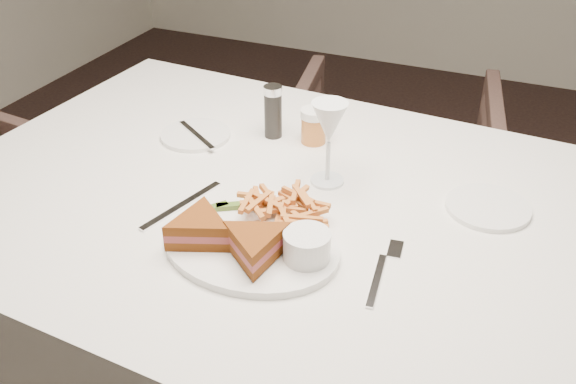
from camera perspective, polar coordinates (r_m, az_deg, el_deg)
The scene contains 3 objects.
table at distance 1.49m, azimuth 0.77°, elevation -12.94°, with size 1.47×0.98×0.75m, color silver.
chair_far at distance 2.19m, azimuth 9.00°, elevation 2.10°, with size 0.66×0.62×0.68m, color #48322C.
table_setting at distance 1.18m, azimuth -0.99°, elevation -0.88°, with size 0.82×0.60×0.18m.
Camera 1 is at (0.08, -1.16, 1.44)m, focal length 40.00 mm.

